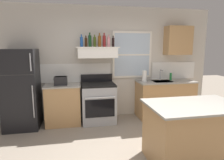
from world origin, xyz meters
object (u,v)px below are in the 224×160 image
Objects in this scene: refrigerator at (21,89)px; bottle_balsamic_dark at (113,42)px; bottle_blue_liqueur at (82,42)px; bottle_rose_pink at (109,42)px; toaster at (61,81)px; dish_soap_bottle at (171,76)px; paper_towel_roll at (144,76)px; bottle_brown_stout at (86,42)px; stove_range at (98,102)px; bottle_amber_wine at (100,41)px; kitchen_island at (193,133)px; bottle_olive_oil_square at (95,42)px; bottle_dark_green_wine at (90,41)px; bottle_red_label_wine at (104,41)px.

refrigerator is 6.73× the size of bottle_balsamic_dark.
bottle_blue_liqueur is 1.00× the size of bottle_rose_pink.
toaster is 2.71m from dish_soap_bottle.
bottle_balsamic_dark is 0.94× the size of paper_towel_roll.
bottle_brown_stout is 0.92× the size of paper_towel_roll.
bottle_amber_wine is at bearing 44.58° from stove_range.
kitchen_island is at bearing -108.22° from dish_soap_bottle.
bottle_amber_wine reaches higher than kitchen_island.
bottle_olive_oil_square is at bearing 166.47° from bottle_balsamic_dark.
bottle_dark_green_wine reaches higher than refrigerator.
kitchen_island is (2.04, -1.87, -0.55)m from toaster.
bottle_amber_wine is 1.13× the size of bottle_rose_pink.
bottle_blue_liqueur is 1.69m from paper_towel_roll.
stove_range and dish_soap_bottle have the same top height.
bottle_blue_liqueur is at bearing 179.82° from bottle_rose_pink.
bottle_olive_oil_square is at bearing 11.76° from toaster.
refrigerator is 3.44m from kitchen_island.
bottle_rose_pink is 1.20m from paper_towel_roll.
refrigerator is at bearing -177.48° from bottle_amber_wine.
bottle_rose_pink is 0.19× the size of kitchen_island.
bottle_balsamic_dark is (0.41, -0.10, -0.01)m from bottle_olive_oil_square.
bottle_olive_oil_square is 0.42m from bottle_balsamic_dark.
bottle_brown_stout is at bearing -167.84° from bottle_olive_oil_square.
bottle_blue_liqueur is at bearing 3.25° from refrigerator.
bottle_rose_pink is at bearing -176.88° from dish_soap_bottle.
bottle_olive_oil_square reaches higher than stove_range.
bottle_brown_stout is (0.58, 0.12, 0.84)m from toaster.
bottle_dark_green_wine is 1.74× the size of dish_soap_bottle.
bottle_olive_oil_square is 1.01× the size of bottle_rose_pink.
refrigerator is 2.08m from bottle_red_label_wine.
bottle_olive_oil_square is 0.23m from bottle_red_label_wine.
bottle_brown_stout is 0.41m from bottle_red_label_wine.
bottle_red_label_wine is at bearing -177.36° from dish_soap_bottle.
bottle_olive_oil_square is (-0.05, 0.16, 1.40)m from stove_range.
bottle_rose_pink is 1.50× the size of dish_soap_bottle.
paper_towel_roll reaches higher than stove_range.
bottle_dark_green_wine reaches higher than bottle_rose_pink.
kitchen_island is at bearing -87.59° from paper_towel_roll.
stove_range is 0.78× the size of kitchen_island.
bottle_brown_stout is at bearing 151.12° from bottle_dark_green_wine.
bottle_rose_pink is at bearing -0.82° from bottle_amber_wine.
toaster is at bearing -168.24° from bottle_olive_oil_square.
refrigerator is at bearing -176.57° from bottle_dark_green_wine.
kitchen_island is (1.57, -1.93, -1.40)m from bottle_blue_liqueur.
bottle_brown_stout is (-0.25, 0.11, 1.38)m from stove_range.
toaster is 1.10× the size of paper_towel_roll.
bottle_balsamic_dark is at bearing -5.22° from bottle_brown_stout.
bottle_dark_green_wine is at bearing 3.43° from refrigerator.
bottle_red_label_wine is at bearing 20.01° from stove_range.
stove_range is at bearing -178.12° from paper_towel_roll.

